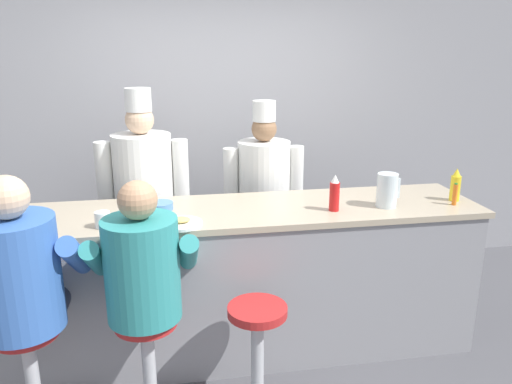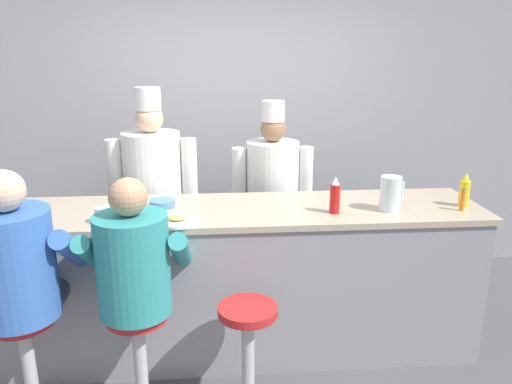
# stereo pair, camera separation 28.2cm
# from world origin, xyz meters

# --- Properties ---
(ground_plane) EXTENTS (20.00, 20.00, 0.00)m
(ground_plane) POSITION_xyz_m (0.00, 0.00, 0.00)
(ground_plane) COLOR #4C4C51
(wall_back) EXTENTS (10.00, 0.06, 2.70)m
(wall_back) POSITION_xyz_m (0.00, 1.74, 1.35)
(wall_back) COLOR #99999E
(wall_back) RESTS_ON ground_plane
(diner_counter) EXTENTS (3.19, 0.73, 1.04)m
(diner_counter) POSITION_xyz_m (0.00, 0.36, 0.52)
(diner_counter) COLOR gray
(diner_counter) RESTS_ON ground_plane
(ketchup_bottle_red) EXTENTS (0.07, 0.07, 0.24)m
(ketchup_bottle_red) POSITION_xyz_m (0.58, 0.22, 1.15)
(ketchup_bottle_red) COLOR red
(ketchup_bottle_red) RESTS_ON diner_counter
(mustard_bottle_yellow) EXTENTS (0.07, 0.07, 0.23)m
(mustard_bottle_yellow) POSITION_xyz_m (1.47, 0.29, 1.15)
(mustard_bottle_yellow) COLOR yellow
(mustard_bottle_yellow) RESTS_ON diner_counter
(hot_sauce_bottle_orange) EXTENTS (0.03, 0.03, 0.15)m
(hot_sauce_bottle_orange) POSITION_xyz_m (1.42, 0.20, 1.11)
(hot_sauce_bottle_orange) COLOR orange
(hot_sauce_bottle_orange) RESTS_ON diner_counter
(water_pitcher_clear) EXTENTS (0.16, 0.14, 0.23)m
(water_pitcher_clear) POSITION_xyz_m (0.95, 0.24, 1.15)
(water_pitcher_clear) COLOR silver
(water_pitcher_clear) RESTS_ON diner_counter
(breakfast_plate) EXTENTS (0.26, 0.26, 0.05)m
(breakfast_plate) POSITION_xyz_m (-0.41, 0.11, 1.05)
(breakfast_plate) COLOR white
(breakfast_plate) RESTS_ON diner_counter
(cereal_bowl) EXTENTS (0.17, 0.17, 0.05)m
(cereal_bowl) POSITION_xyz_m (-0.54, 0.43, 1.06)
(cereal_bowl) COLOR #4C7FB7
(cereal_bowl) RESTS_ON diner_counter
(coffee_mug_white) EXTENTS (0.14, 0.09, 0.10)m
(coffee_mug_white) POSITION_xyz_m (-0.86, 0.15, 1.09)
(coffee_mug_white) COLOR white
(coffee_mug_white) RESTS_ON diner_counter
(diner_seated_blue) EXTENTS (0.64, 0.64, 1.48)m
(diner_seated_blue) POSITION_xyz_m (-1.25, -0.23, 0.92)
(diner_seated_blue) COLOR #B2B5BA
(diner_seated_blue) RESTS_ON ground_plane
(diner_seated_teal) EXTENTS (0.60, 0.59, 1.42)m
(diner_seated_teal) POSITION_xyz_m (-0.63, -0.23, 0.89)
(diner_seated_teal) COLOR #B2B5BA
(diner_seated_teal) RESTS_ON ground_plane
(empty_stool_round) EXTENTS (0.34, 0.34, 0.66)m
(empty_stool_round) POSITION_xyz_m (-0.01, -0.26, 0.44)
(empty_stool_round) COLOR #B2B5BA
(empty_stool_round) RESTS_ON ground_plane
(cook_in_whites_near) EXTENTS (0.70, 0.45, 1.78)m
(cook_in_whites_near) POSITION_xyz_m (-0.67, 1.05, 0.98)
(cook_in_whites_near) COLOR #232328
(cook_in_whites_near) RESTS_ON ground_plane
(cook_in_whites_far) EXTENTS (0.65, 0.42, 1.67)m
(cook_in_whites_far) POSITION_xyz_m (0.28, 1.08, 0.92)
(cook_in_whites_far) COLOR #232328
(cook_in_whites_far) RESTS_ON ground_plane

